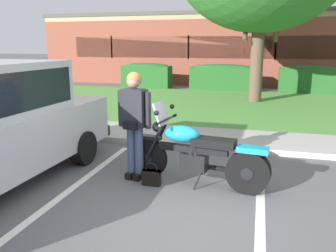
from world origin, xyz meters
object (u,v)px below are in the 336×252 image
object	(u,v)px
rider_person	(134,118)
handbag	(151,176)
motorcycle	(201,155)
hedge_left	(147,75)
hedge_center_right	(308,79)
brick_building	(274,48)
hedge_center_left	(222,77)

from	to	relation	value
rider_person	handbag	bearing A→B (deg)	-32.10
motorcycle	hedge_left	xyz separation A→B (m)	(-4.81, 11.47, 0.16)
motorcycle	hedge_left	distance (m)	12.44
rider_person	hedge_center_right	distance (m)	12.06
rider_person	handbag	world-z (taller)	rider_person
hedge_left	brick_building	distance (m)	8.42
hedge_center_left	brick_building	bearing A→B (deg)	67.68
hedge_center_right	brick_building	distance (m)	5.99
hedge_left	hedge_center_right	world-z (taller)	same
hedge_center_left	handbag	bearing A→B (deg)	-88.28
motorcycle	handbag	world-z (taller)	motorcycle
hedge_left	brick_building	bearing A→B (deg)	43.09
rider_person	handbag	xyz separation A→B (m)	(0.34, -0.21, -0.85)
handbag	hedge_center_left	xyz separation A→B (m)	(-0.35, 11.68, 0.51)
rider_person	brick_building	world-z (taller)	brick_building
rider_person	hedge_center_left	distance (m)	11.47
hedge_center_left	rider_person	bearing A→B (deg)	-89.94
rider_person	hedge_center_right	world-z (taller)	rider_person
motorcycle	brick_building	distance (m)	17.26
handbag	hedge_center_left	bearing A→B (deg)	91.72
hedge_center_left	hedge_left	bearing A→B (deg)	180.00
motorcycle	hedge_left	size ratio (longest dim) A/B	0.93
handbag	hedge_center_right	distance (m)	12.17
hedge_center_right	brick_building	world-z (taller)	brick_building
handbag	hedge_left	size ratio (longest dim) A/B	0.15
rider_person	brick_building	bearing A→B (deg)	82.29
motorcycle	hedge_center_right	bearing A→B (deg)	76.87
brick_building	motorcycle	bearing A→B (deg)	-94.22
motorcycle	handbag	bearing A→B (deg)	-164.03
rider_person	hedge_center_left	size ratio (longest dim) A/B	0.57
handbag	rider_person	bearing A→B (deg)	147.90
hedge_center_left	hedge_center_right	bearing A→B (deg)	0.00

